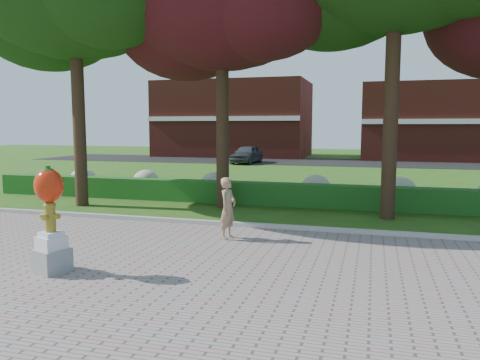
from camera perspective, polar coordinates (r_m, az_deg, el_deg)
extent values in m
plane|color=#295114|center=(10.28, -1.88, -9.45)|extent=(100.00, 100.00, 0.00)
cube|color=gray|center=(6.81, -12.80, -18.04)|extent=(40.00, 14.00, 0.04)
cube|color=#ADADA5|center=(13.07, 2.18, -5.63)|extent=(40.00, 0.18, 0.15)
cube|color=#154C17|center=(16.86, 5.43, -1.76)|extent=(24.00, 0.70, 0.80)
ellipsoid|color=#A1A57E|center=(21.28, -18.58, 0.07)|extent=(1.10, 1.10, 0.99)
ellipsoid|color=#A1A57E|center=(19.74, -11.38, -0.20)|extent=(1.10, 1.10, 0.99)
ellipsoid|color=#A1A57E|center=(18.56, -3.13, -0.50)|extent=(1.10, 1.10, 0.99)
ellipsoid|color=#A1A57E|center=(17.67, 9.23, -0.94)|extent=(1.10, 1.10, 0.99)
ellipsoid|color=#A1A57E|center=(17.58, 18.98, -1.25)|extent=(1.10, 1.10, 0.99)
cube|color=black|center=(37.63, 11.32, 2.15)|extent=(50.00, 8.00, 0.02)
cube|color=maroon|center=(45.32, -0.74, 7.43)|extent=(14.00, 8.00, 7.00)
cube|color=maroon|center=(43.69, 22.67, 6.56)|extent=(12.00, 8.00, 6.40)
cylinder|color=black|center=(17.56, -19.07, 7.93)|extent=(0.44, 0.44, 6.72)
ellipsoid|color=black|center=(19.88, -22.33, 18.78)|extent=(5.76, 5.76, 4.61)
cylinder|color=black|center=(16.21, -2.15, 7.44)|extent=(0.44, 0.44, 6.16)
ellipsoid|color=black|center=(18.00, -6.55, 18.61)|extent=(5.28, 5.28, 4.22)
cylinder|color=black|center=(14.93, 17.98, 9.35)|extent=(0.44, 0.44, 7.28)
cube|color=gray|center=(9.84, -21.91, -9.07)|extent=(0.72, 0.72, 0.45)
cube|color=silver|center=(9.75, -22.00, -7.09)|extent=(0.58, 0.58, 0.25)
cube|color=silver|center=(9.71, -22.04, -6.11)|extent=(0.46, 0.46, 0.09)
cylinder|color=olive|center=(9.66, -22.12, -4.39)|extent=(0.20, 0.20, 0.50)
ellipsoid|color=olive|center=(9.61, -22.18, -2.92)|extent=(0.23, 0.23, 0.16)
cylinder|color=olive|center=(9.73, -22.80, -4.01)|extent=(0.11, 0.10, 0.10)
cylinder|color=olive|center=(9.56, -21.45, -4.14)|extent=(0.11, 0.10, 0.10)
cylinder|color=olive|center=(9.54, -22.63, -4.21)|extent=(0.11, 0.11, 0.11)
cylinder|color=olive|center=(9.60, -22.20, -2.50)|extent=(0.07, 0.07, 0.04)
ellipsoid|color=red|center=(9.56, -22.28, -0.64)|extent=(0.56, 0.50, 0.65)
ellipsoid|color=red|center=(9.66, -23.03, -0.71)|extent=(0.28, 0.28, 0.41)
ellipsoid|color=red|center=(9.46, -21.51, -0.78)|extent=(0.28, 0.28, 0.41)
cylinder|color=#165313|center=(9.53, -22.37, 1.29)|extent=(0.09, 0.09, 0.11)
ellipsoid|color=#165313|center=(9.53, -22.36, 1.13)|extent=(0.22, 0.22, 0.07)
imported|color=#9E7C5A|center=(11.62, -1.47, -3.46)|extent=(0.47, 0.62, 1.54)
imported|color=#404348|center=(35.78, 0.85, 3.18)|extent=(1.95, 4.18, 1.38)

